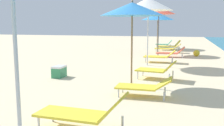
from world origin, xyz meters
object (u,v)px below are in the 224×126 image
Objects in this scene: lounger_third_shoreside at (83,112)px; lounger_fourth_inland at (144,86)px; umbrella_farthest at (158,17)px; lounger_farthest_inland at (170,45)px; lounger_sixth_inland at (171,52)px; beach_ball at (197,53)px; lounger_fourth_shoreside at (157,69)px; lounger_fifth_shoreside at (160,56)px; umbrella_fourth at (132,9)px; cooler_box at (59,72)px; umbrella_sixth at (159,11)px; umbrella_fifth at (148,4)px; lounger_farthest_shoreside at (164,44)px; lounger_sixth_shoreside at (168,48)px.

lounger_third_shoreside is 1.13× the size of lounger_fourth_inland.
umbrella_farthest reaches higher than lounger_fourth_inland.
lounger_farthest_inland is at bearing -90.90° from lounger_fourth_inland.
lounger_sixth_inland is 1.55m from beach_ball.
lounger_fourth_shoreside is at bearing 86.22° from lounger_sixth_inland.
lounger_fifth_shoreside is 2.20m from lounger_sixth_inland.
lounger_third_shoreside is at bearing -91.88° from umbrella_fourth.
cooler_box is (-2.98, -4.37, -0.12)m from lounger_fifth_shoreside.
lounger_farthest_inland is at bearing 87.30° from umbrella_fourth.
umbrella_sixth reaches higher than lounger_sixth_inland.
umbrella_fifth is (-0.07, 3.81, 0.42)m from umbrella_fourth.
lounger_fourth_shoreside is at bearing 10.14° from cooler_box.
lounger_farthest_inland is at bearing 77.74° from umbrella_sixth.
cooler_box is at bearing 56.16° from lounger_fifth_shoreside.
umbrella_fourth is (0.11, 3.48, 1.87)m from lounger_third_shoreside.
lounger_third_shoreside is 1.22× the size of lounger_farthest_shoreside.
umbrella_farthest is (-1.03, 13.10, 2.06)m from lounger_fourth_inland.
umbrella_fifth is 4.05m from lounger_sixth_inland.
lounger_fifth_shoreside is 0.90× the size of lounger_sixth_shoreside.
lounger_sixth_shoreside is 9.36m from cooler_box.
lounger_farthest_inland is at bearing 100.48° from lounger_farthest_shoreside.
lounger_farthest_shoreside is 3.50× the size of beach_ball.
umbrella_fourth is at bearing -87.71° from umbrella_farthest.
lounger_farthest_shoreside is 2.29m from lounger_farthest_inland.
lounger_fourth_shoreside reaches higher than lounger_sixth_shoreside.
umbrella_fifth is 4.84m from cooler_box.
lounger_fourth_inland is (0.66, 2.35, -0.06)m from lounger_third_shoreside.
lounger_fourth_inland is at bearing 88.94° from lounger_farthest_shoreside.
umbrella_sixth reaches higher than beach_ball.
umbrella_fourth reaches higher than lounger_sixth_inland.
lounger_fourth_shoreside reaches higher than beach_ball.
umbrella_fifth is at bearing -83.96° from lounger_fourth_inland.
lounger_third_shoreside reaches higher than lounger_fourth_inland.
lounger_sixth_shoreside is at bearing 87.04° from umbrella_fourth.
lounger_fourth_inland is at bearing 91.92° from lounger_fifth_shoreside.
umbrella_fourth is 1.51× the size of lounger_sixth_shoreside.
umbrella_farthest is 2.39m from lounger_farthest_shoreside.
umbrella_sixth is at bearing 70.30° from lounger_farthest_inland.
lounger_sixth_inland is 7.35m from cooler_box.
umbrella_farthest is at bearing -86.37° from lounger_third_shoreside.
lounger_sixth_shoreside reaches higher than cooler_box.
lounger_fourth_shoreside is 0.81× the size of lounger_sixth_shoreside.
umbrella_fourth is 7.30m from lounger_sixth_inland.
lounger_fourth_shoreside is at bearing 58.85° from umbrella_fourth.
lounger_sixth_inland reaches higher than lounger_farthest_shoreside.
beach_ball is at bearing -99.08° from lounger_third_shoreside.
lounger_third_shoreside is 2.44m from lounger_fourth_inland.
lounger_sixth_inland is 0.58× the size of umbrella_farthest.
lounger_sixth_shoreside is (0.48, 9.31, -1.91)m from umbrella_fourth.
lounger_fourth_inland is 0.52× the size of umbrella_farthest.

